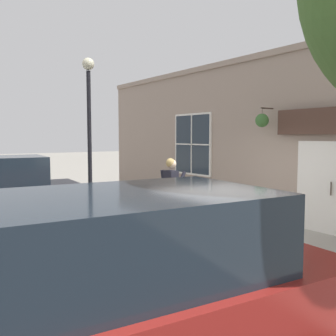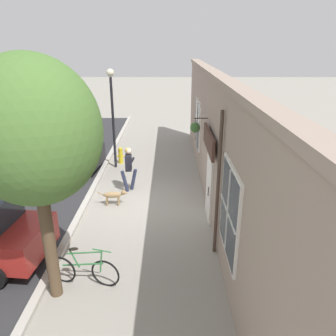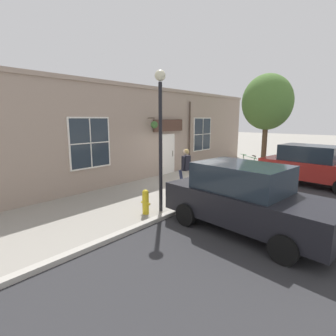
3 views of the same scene
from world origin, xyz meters
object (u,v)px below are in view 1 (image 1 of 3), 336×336
object	(u,v)px
street_lamp	(89,112)
parked_car_mid_block	(118,299)
fire_hydrant	(88,200)
pedestrian_walking	(171,187)
dog_on_leash	(190,228)

from	to	relation	value
street_lamp	parked_car_mid_block	bearing A→B (deg)	67.93
parked_car_mid_block	fire_hydrant	xyz separation A→B (m)	(-2.92, -7.32, -0.48)
pedestrian_walking	street_lamp	size ratio (longest dim) A/B	0.40
dog_on_leash	fire_hydrant	xyz separation A→B (m)	(0.35, -4.21, 0.02)
dog_on_leash	pedestrian_walking	bearing A→B (deg)	-107.92
pedestrian_walking	parked_car_mid_block	distance (m)	5.66
parked_car_mid_block	street_lamp	size ratio (longest dim) A/B	1.04
pedestrian_walking	fire_hydrant	distance (m)	3.16
fire_hydrant	street_lamp	bearing A→B (deg)	72.69
pedestrian_walking	parked_car_mid_block	size ratio (longest dim) A/B	0.38
parked_car_mid_block	street_lamp	bearing A→B (deg)	-112.07
street_lamp	fire_hydrant	distance (m)	2.51
pedestrian_walking	fire_hydrant	world-z (taller)	pedestrian_walking
pedestrian_walking	street_lamp	distance (m)	3.22
fire_hydrant	dog_on_leash	bearing A→B (deg)	94.78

